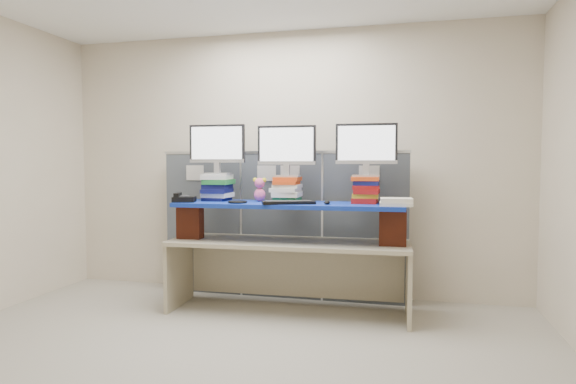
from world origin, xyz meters
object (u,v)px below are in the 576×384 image
(monitor_left, at_px, (217,146))
(keyboard, at_px, (289,202))
(monitor_right, at_px, (366,147))
(desk, at_px, (288,255))
(monitor_center, at_px, (287,148))
(desk_phone, at_px, (183,199))
(blue_board, at_px, (288,205))

(monitor_left, height_order, keyboard, monitor_left)
(monitor_right, bearing_deg, monitor_left, -180.00)
(desk, height_order, monitor_left, monitor_left)
(monitor_center, xyz_separation_m, desk_phone, (-0.94, -0.26, -0.48))
(monitor_center, bearing_deg, monitor_right, 0.00)
(monitor_left, height_order, monitor_center, monitor_left)
(blue_board, relative_size, monitor_right, 3.78)
(blue_board, distance_m, monitor_right, 0.90)
(monitor_left, relative_size, monitor_right, 1.00)
(monitor_left, xyz_separation_m, monitor_center, (0.70, 0.02, -0.02))
(keyboard, distance_m, desk_phone, 1.02)
(blue_board, height_order, monitor_center, monitor_center)
(monitor_right, height_order, desk_phone, monitor_right)
(desk, distance_m, monitor_right, 1.24)
(monitor_right, bearing_deg, monitor_center, -180.00)
(blue_board, xyz_separation_m, monitor_center, (-0.04, 0.12, 0.53))
(monitor_left, bearing_deg, desk_phone, -136.65)
(desk, height_order, monitor_right, monitor_right)
(blue_board, distance_m, keyboard, 0.14)
(monitor_left, bearing_deg, monitor_center, 0.00)
(keyboard, relative_size, desk_phone, 2.01)
(blue_board, height_order, keyboard, keyboard)
(blue_board, bearing_deg, keyboard, -75.71)
(desk_phone, bearing_deg, keyboard, -15.36)
(monitor_center, bearing_deg, monitor_left, -180.00)
(monitor_center, height_order, monitor_right, monitor_right)
(monitor_left, relative_size, monitor_center, 1.00)
(desk_phone, bearing_deg, blue_board, -7.67)
(blue_board, bearing_deg, desk_phone, -173.07)
(desk, relative_size, monitor_center, 4.02)
(monitor_right, bearing_deg, blue_board, -170.48)
(monitor_right, bearing_deg, keyboard, -159.47)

